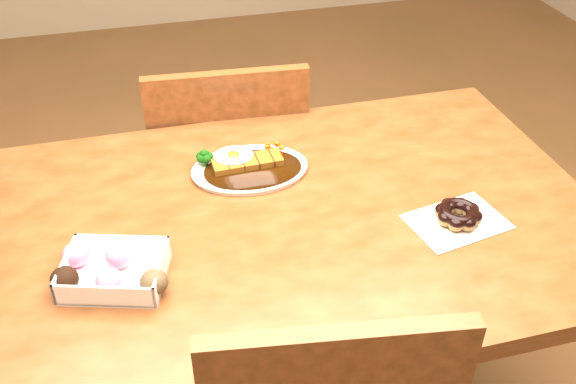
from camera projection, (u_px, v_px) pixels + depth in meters
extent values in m
cube|color=#4C280F|center=(297.00, 221.00, 1.28)|extent=(1.20, 0.80, 0.04)
cylinder|color=#4C280F|center=(59.00, 288.00, 1.65)|extent=(0.06, 0.06, 0.71)
cylinder|color=#4C280F|center=(442.00, 220.00, 1.88)|extent=(0.06, 0.06, 0.71)
cube|color=#4C280F|center=(227.00, 180.00, 1.91)|extent=(0.45, 0.45, 0.04)
cylinder|color=#4C280F|center=(275.00, 200.00, 2.21)|extent=(0.04, 0.04, 0.41)
cylinder|color=#4C280F|center=(176.00, 211.00, 2.16)|extent=(0.04, 0.04, 0.41)
cylinder|color=#4C280F|center=(294.00, 266.00, 1.94)|extent=(0.04, 0.04, 0.41)
cylinder|color=#4C280F|center=(180.00, 281.00, 1.89)|extent=(0.04, 0.04, 0.41)
cube|color=#4C280F|center=(230.00, 145.00, 1.62)|extent=(0.40, 0.06, 0.40)
ellipsoid|color=white|center=(250.00, 170.00, 1.38)|extent=(0.25, 0.18, 0.01)
ellipsoid|color=black|center=(253.00, 170.00, 1.37)|extent=(0.21, 0.15, 0.01)
cube|color=#6B380C|center=(247.00, 163.00, 1.37)|extent=(0.15, 0.06, 0.02)
ellipsoid|color=white|center=(234.00, 156.00, 1.38)|extent=(0.09, 0.08, 0.01)
ellipsoid|color=#FFB214|center=(234.00, 155.00, 1.38)|extent=(0.03, 0.03, 0.02)
cube|color=white|center=(114.00, 270.00, 1.10)|extent=(0.20, 0.18, 0.05)
ellipsoid|color=black|center=(65.00, 279.00, 1.08)|extent=(0.05, 0.05, 0.04)
ellipsoid|color=pink|center=(109.00, 281.00, 1.08)|extent=(0.05, 0.05, 0.04)
ellipsoid|color=black|center=(154.00, 282.00, 1.07)|extent=(0.05, 0.05, 0.04)
ellipsoid|color=pink|center=(76.00, 255.00, 1.13)|extent=(0.05, 0.05, 0.04)
ellipsoid|color=pink|center=(118.00, 256.00, 1.12)|extent=(0.05, 0.05, 0.04)
cube|color=silver|center=(457.00, 222.00, 1.24)|extent=(0.20, 0.16, 0.00)
torus|color=olive|center=(458.00, 215.00, 1.23)|extent=(0.10, 0.10, 0.03)
torus|color=black|center=(459.00, 212.00, 1.23)|extent=(0.09, 0.09, 0.02)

